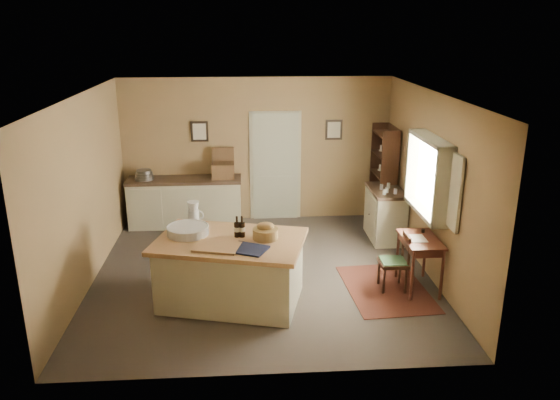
# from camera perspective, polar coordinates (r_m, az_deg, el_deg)

# --- Properties ---
(ground) EXTENTS (5.00, 5.00, 0.00)m
(ground) POSITION_cam_1_polar(r_m,az_deg,el_deg) (8.37, -1.85, -7.67)
(ground) COLOR #4E443C
(ground) RESTS_ON ground
(wall_back) EXTENTS (5.00, 0.10, 2.70)m
(wall_back) POSITION_cam_1_polar(r_m,az_deg,el_deg) (10.30, -2.45, 5.24)
(wall_back) COLOR olive
(wall_back) RESTS_ON ground
(wall_front) EXTENTS (5.00, 0.10, 2.70)m
(wall_front) POSITION_cam_1_polar(r_m,az_deg,el_deg) (5.54, -1.02, -6.30)
(wall_front) COLOR olive
(wall_front) RESTS_ON ground
(wall_left) EXTENTS (0.10, 5.00, 2.70)m
(wall_left) POSITION_cam_1_polar(r_m,az_deg,el_deg) (8.19, -19.70, 0.79)
(wall_left) COLOR olive
(wall_left) RESTS_ON ground
(wall_right) EXTENTS (0.10, 5.00, 2.70)m
(wall_right) POSITION_cam_1_polar(r_m,az_deg,el_deg) (8.34, 15.48, 1.51)
(wall_right) COLOR olive
(wall_right) RESTS_ON ground
(ceiling) EXTENTS (5.00, 5.00, 0.00)m
(ceiling) POSITION_cam_1_polar(r_m,az_deg,el_deg) (7.60, -2.06, 11.00)
(ceiling) COLOR silver
(ceiling) RESTS_ON wall_back
(door) EXTENTS (0.97, 0.06, 2.11)m
(door) POSITION_cam_1_polar(r_m,az_deg,el_deg) (10.35, -0.48, 3.64)
(door) COLOR #B7B89D
(door) RESTS_ON ground
(framed_prints) EXTENTS (2.82, 0.02, 0.38)m
(framed_prints) POSITION_cam_1_polar(r_m,az_deg,el_deg) (10.21, -1.34, 7.26)
(framed_prints) COLOR black
(framed_prints) RESTS_ON ground
(window) EXTENTS (0.25, 1.99, 1.12)m
(window) POSITION_cam_1_polar(r_m,az_deg,el_deg) (8.08, 15.53, 2.45)
(window) COLOR #BFBC9B
(window) RESTS_ON ground
(work_island) EXTENTS (2.18, 1.69, 1.20)m
(work_island) POSITION_cam_1_polar(r_m,az_deg,el_deg) (7.42, -5.24, -7.15)
(work_island) COLOR #BFBC9B
(work_island) RESTS_ON ground
(sideboard) EXTENTS (2.09, 0.59, 1.18)m
(sideboard) POSITION_cam_1_polar(r_m,az_deg,el_deg) (10.30, -9.82, -0.04)
(sideboard) COLOR #BFBC9B
(sideboard) RESTS_ON ground
(rug) EXTENTS (1.20, 1.67, 0.01)m
(rug) POSITION_cam_1_polar(r_m,az_deg,el_deg) (8.06, 11.01, -9.07)
(rug) COLOR #562A1D
(rug) RESTS_ON ground
(writing_desk) EXTENTS (0.49, 0.80, 0.82)m
(writing_desk) POSITION_cam_1_polar(r_m,az_deg,el_deg) (7.91, 14.46, -4.60)
(writing_desk) COLOR #3D1A12
(writing_desk) RESTS_ON ground
(desk_chair) EXTENTS (0.39, 0.39, 0.82)m
(desk_chair) POSITION_cam_1_polar(r_m,az_deg,el_deg) (7.90, 11.73, -6.44)
(desk_chair) COLOR black
(desk_chair) RESTS_ON ground
(right_cabinet) EXTENTS (0.56, 1.00, 0.99)m
(right_cabinet) POSITION_cam_1_polar(r_m,az_deg,el_deg) (9.70, 10.93, -1.40)
(right_cabinet) COLOR #BFBC9B
(right_cabinet) RESTS_ON ground
(shelving_unit) EXTENTS (0.32, 0.84, 1.86)m
(shelving_unit) POSITION_cam_1_polar(r_m,az_deg,el_deg) (10.22, 10.97, 2.39)
(shelving_unit) COLOR black
(shelving_unit) RESTS_ON ground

